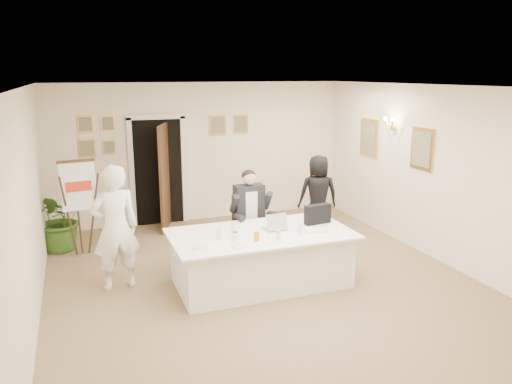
{
  "coord_description": "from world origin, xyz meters",
  "views": [
    {
      "loc": [
        -2.42,
        -6.33,
        2.98
      ],
      "look_at": [
        0.12,
        0.6,
        1.21
      ],
      "focal_mm": 35.0,
      "sensor_mm": 36.0,
      "label": 1
    }
  ],
  "objects": [
    {
      "name": "floor",
      "position": [
        0.0,
        0.0,
        0.0
      ],
      "size": [
        7.0,
        7.0,
        0.0
      ],
      "primitive_type": "plane",
      "color": "olive",
      "rests_on": "ground"
    },
    {
      "name": "ceiling",
      "position": [
        0.0,
        0.0,
        2.8
      ],
      "size": [
        6.0,
        7.0,
        0.02
      ],
      "primitive_type": "cube",
      "color": "white",
      "rests_on": "wall_back"
    },
    {
      "name": "wall_back",
      "position": [
        0.0,
        3.5,
        1.4
      ],
      "size": [
        6.0,
        0.1,
        2.8
      ],
      "primitive_type": "cube",
      "color": "white",
      "rests_on": "floor"
    },
    {
      "name": "wall_front",
      "position": [
        0.0,
        -3.5,
        1.4
      ],
      "size": [
        6.0,
        0.1,
        2.8
      ],
      "primitive_type": "cube",
      "color": "white",
      "rests_on": "floor"
    },
    {
      "name": "wall_left",
      "position": [
        -3.0,
        0.0,
        1.4
      ],
      "size": [
        0.1,
        7.0,
        2.8
      ],
      "primitive_type": "cube",
      "color": "white",
      "rests_on": "floor"
    },
    {
      "name": "wall_right",
      "position": [
        3.0,
        0.0,
        1.4
      ],
      "size": [
        0.1,
        7.0,
        2.8
      ],
      "primitive_type": "cube",
      "color": "white",
      "rests_on": "floor"
    },
    {
      "name": "doorway",
      "position": [
        -0.88,
        3.32,
        1.04
      ],
      "size": [
        1.14,
        0.86,
        2.2
      ],
      "color": "black",
      "rests_on": "floor"
    },
    {
      "name": "pictures_back_wall",
      "position": [
        -0.8,
        3.47,
        1.85
      ],
      "size": [
        3.4,
        0.06,
        0.8
      ],
      "primitive_type": null,
      "color": "gold",
      "rests_on": "wall_back"
    },
    {
      "name": "pictures_right_wall",
      "position": [
        2.97,
        1.2,
        1.75
      ],
      "size": [
        0.06,
        2.2,
        0.8
      ],
      "primitive_type": null,
      "color": "gold",
      "rests_on": "wall_right"
    },
    {
      "name": "wall_sconce",
      "position": [
        2.9,
        1.2,
        2.1
      ],
      "size": [
        0.2,
        0.3,
        0.24
      ],
      "primitive_type": null,
      "color": "gold",
      "rests_on": "wall_right"
    },
    {
      "name": "conference_table",
      "position": [
        -0.04,
        -0.04,
        0.39
      ],
      "size": [
        2.57,
        1.37,
        0.78
      ],
      "color": "white",
      "rests_on": "floor"
    },
    {
      "name": "seated_man",
      "position": [
        0.15,
        0.95,
        0.75
      ],
      "size": [
        0.69,
        0.73,
        1.5
      ],
      "primitive_type": null,
      "rotation": [
        0.0,
        0.0,
        -0.07
      ],
      "color": "black",
      "rests_on": "floor"
    },
    {
      "name": "flip_chart",
      "position": [
        -2.43,
        2.08,
        0.74
      ],
      "size": [
        0.57,
        0.39,
        1.59
      ],
      "color": "#352011",
      "rests_on": "floor"
    },
    {
      "name": "standing_man",
      "position": [
        -1.98,
        0.5,
        0.89
      ],
      "size": [
        0.71,
        0.52,
        1.78
      ],
      "primitive_type": "imported",
      "rotation": [
        0.0,
        0.0,
        3.29
      ],
      "color": "white",
      "rests_on": "floor"
    },
    {
      "name": "standing_woman",
      "position": [
        1.8,
        1.79,
        0.75
      ],
      "size": [
        0.83,
        0.64,
        1.5
      ],
      "primitive_type": "imported",
      "rotation": [
        0.0,
        0.0,
        2.89
      ],
      "color": "black",
      "rests_on": "floor"
    },
    {
      "name": "potted_palm",
      "position": [
        -2.76,
        2.5,
        0.57
      ],
      "size": [
        1.33,
        1.29,
        1.14
      ],
      "primitive_type": "imported",
      "rotation": [
        0.0,
        0.0,
        0.55
      ],
      "color": "#335D1F",
      "rests_on": "floor"
    },
    {
      "name": "laptop",
      "position": [
        0.19,
        0.05,
        0.91
      ],
      "size": [
        0.32,
        0.35,
        0.28
      ],
      "primitive_type": null,
      "rotation": [
        0.0,
        0.0,
        0.04
      ],
      "color": "#B7BABC",
      "rests_on": "conference_table"
    },
    {
      "name": "laptop_bag",
      "position": [
        0.91,
        0.08,
        0.92
      ],
      "size": [
        0.43,
        0.17,
        0.29
      ],
      "primitive_type": "cube",
      "rotation": [
        0.0,
        0.0,
        0.13
      ],
      "color": "black",
      "rests_on": "conference_table"
    },
    {
      "name": "paper_stack",
      "position": [
        0.73,
        -0.25,
        0.79
      ],
      "size": [
        0.36,
        0.3,
        0.03
      ],
      "primitive_type": "cube",
      "rotation": [
        0.0,
        0.0,
        -0.3
      ],
      "color": "white",
      "rests_on": "conference_table"
    },
    {
      "name": "plate_left",
      "position": [
        -1.01,
        -0.36,
        0.78
      ],
      "size": [
        0.26,
        0.26,
        0.01
      ],
      "primitive_type": "cylinder",
      "rotation": [
        0.0,
        0.0,
        0.26
      ],
      "color": "white",
      "rests_on": "conference_table"
    },
    {
      "name": "plate_mid",
      "position": [
        -0.5,
        -0.47,
        0.78
      ],
      "size": [
        0.25,
        0.25,
        0.01
      ],
      "primitive_type": "cylinder",
      "rotation": [
        0.0,
        0.0,
        -0.13
      ],
      "color": "white",
      "rests_on": "conference_table"
    },
    {
      "name": "plate_near",
      "position": [
        -0.06,
        -0.51,
        0.78
      ],
      "size": [
        0.26,
        0.26,
        0.01
      ],
      "primitive_type": "cylinder",
      "rotation": [
        0.0,
        0.0,
        -0.15
      ],
      "color": "white",
      "rests_on": "conference_table"
    },
    {
      "name": "glass_a",
      "position": [
        -0.67,
        -0.1,
        0.84
      ],
      "size": [
        0.08,
        0.08,
        0.14
      ],
      "primitive_type": "cylinder",
      "rotation": [
        0.0,
        0.0,
        0.29
      ],
      "color": "silver",
      "rests_on": "conference_table"
    },
    {
      "name": "glass_b",
      "position": [
        0.07,
        -0.42,
        0.84
      ],
      "size": [
        0.06,
        0.06,
        0.14
      ],
      "primitive_type": "cylinder",
      "rotation": [
        0.0,
        0.0,
        -0.06
      ],
      "color": "silver",
      "rests_on": "conference_table"
    },
    {
      "name": "glass_c",
      "position": [
        0.45,
        -0.29,
        0.84
      ],
      "size": [
        0.07,
        0.07,
        0.14
      ],
      "primitive_type": "cylinder",
      "rotation": [
        0.0,
        0.0,
        0.26
      ],
      "color": "silver",
      "rests_on": "conference_table"
    },
    {
      "name": "glass_d",
      "position": [
        -0.4,
        0.13,
        0.84
      ],
      "size": [
        0.07,
        0.07,
        0.14
      ],
      "primitive_type": "cylinder",
      "rotation": [
        0.0,
        0.0,
        -0.29
      ],
      "color": "silver",
      "rests_on": "conference_table"
    },
    {
      "name": "oj_glass",
      "position": [
        -0.23,
        -0.38,
        0.84
      ],
      "size": [
        0.09,
        0.09,
        0.13
      ],
      "primitive_type": "cylinder",
      "rotation": [
        0.0,
        0.0,
        -0.29
      ],
      "color": "orange",
      "rests_on": "conference_table"
    },
    {
      "name": "steel_jug",
      "position": [
        -0.48,
        -0.22,
        0.83
      ],
      "size": [
        0.1,
        0.1,
        0.11
      ],
      "primitive_type": "cylinder",
      "rotation": [
        0.0,
        0.0,
        0.21
      ],
      "color": "silver",
      "rests_on": "conference_table"
    }
  ]
}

